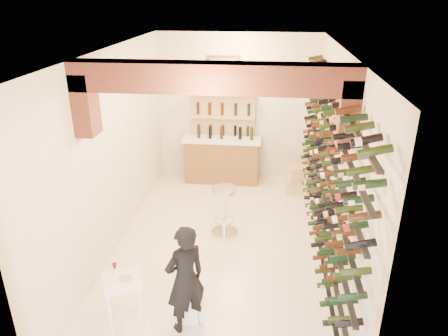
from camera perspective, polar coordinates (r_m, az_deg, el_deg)
name	(u,v)px	position (r m, az deg, el deg)	size (l,w,h in m)	color
ground	(222,246)	(7.26, -0.26, -10.43)	(6.00, 6.00, 0.00)	white
room_shell	(220,122)	(6.06, -0.57, 6.25)	(3.52, 6.02, 3.21)	silver
wine_rack	(322,165)	(6.55, 13.14, 0.43)	(0.32, 5.70, 2.56)	black
back_counter	(222,158)	(9.39, -0.28, 1.30)	(1.70, 0.62, 1.29)	brown
back_shelving	(223,128)	(9.40, -0.12, 5.45)	(1.40, 0.31, 2.73)	tan
tasting_table	(123,288)	(5.65, -13.51, -15.43)	(0.60, 0.60, 0.80)	white
white_stool	(192,305)	(5.81, -4.33, -17.99)	(0.31, 0.31, 0.39)	white
person	(185,279)	(5.34, -5.26, -14.72)	(0.54, 0.35, 1.47)	black
chrome_barstool	(224,207)	(7.35, 0.05, -5.33)	(0.46, 0.46, 0.89)	silver
crate_lower	(299,186)	(9.10, 10.11, -2.38)	(0.52, 0.37, 0.31)	tan
crate_upper	(300,172)	(8.98, 10.25, -0.59)	(0.53, 0.36, 0.31)	tan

